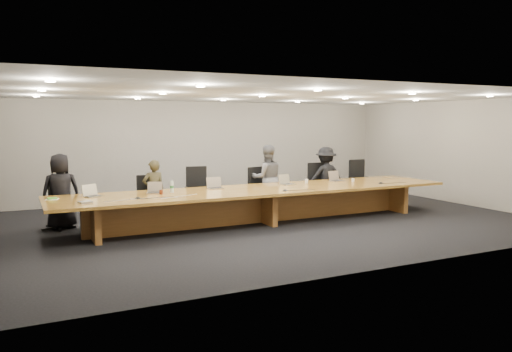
# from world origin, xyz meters

# --- Properties ---
(ground) EXTENTS (12.00, 12.00, 0.00)m
(ground) POSITION_xyz_m (0.00, 0.00, 0.00)
(ground) COLOR black
(ground) RESTS_ON ground
(back_wall) EXTENTS (12.00, 0.02, 2.80)m
(back_wall) POSITION_xyz_m (0.00, 4.00, 1.40)
(back_wall) COLOR beige
(back_wall) RESTS_ON ground
(conference_table) EXTENTS (9.00, 1.80, 0.75)m
(conference_table) POSITION_xyz_m (0.00, 0.00, 0.52)
(conference_table) COLOR #8C5D1E
(conference_table) RESTS_ON ground
(chair_far_left) EXTENTS (0.67, 0.67, 1.06)m
(chair_far_left) POSITION_xyz_m (-4.13, 1.18, 0.53)
(chair_far_left) COLOR black
(chair_far_left) RESTS_ON ground
(chair_left) EXTENTS (0.54, 0.54, 1.05)m
(chair_left) POSITION_xyz_m (-2.24, 1.16, 0.52)
(chair_left) COLOR black
(chair_left) RESTS_ON ground
(chair_mid_left) EXTENTS (0.66, 0.66, 1.19)m
(chair_mid_left) POSITION_xyz_m (-1.00, 1.33, 0.59)
(chair_mid_left) COLOR black
(chair_mid_left) RESTS_ON ground
(chair_mid_right) EXTENTS (0.71, 0.71, 1.13)m
(chair_mid_right) POSITION_xyz_m (0.58, 1.18, 0.56)
(chair_mid_right) COLOR black
(chair_mid_right) RESTS_ON ground
(chair_right) EXTENTS (0.62, 0.62, 1.17)m
(chair_right) POSITION_xyz_m (2.31, 1.16, 0.59)
(chair_right) COLOR black
(chair_right) RESTS_ON ground
(chair_far_right) EXTENTS (0.62, 0.62, 1.20)m
(chair_far_right) POSITION_xyz_m (3.71, 1.23, 0.60)
(chair_far_right) COLOR black
(chair_far_right) RESTS_ON ground
(person_a) EXTENTS (0.78, 0.52, 1.57)m
(person_a) POSITION_xyz_m (-4.06, 1.23, 0.79)
(person_a) COLOR black
(person_a) RESTS_ON ground
(person_b) EXTENTS (0.51, 0.35, 1.38)m
(person_b) POSITION_xyz_m (-2.12, 1.17, 0.69)
(person_b) COLOR #36311D
(person_b) RESTS_ON ground
(person_c) EXTENTS (0.93, 0.80, 1.65)m
(person_c) POSITION_xyz_m (0.75, 1.21, 0.82)
(person_c) COLOR #5D5D60
(person_c) RESTS_ON ground
(person_d) EXTENTS (1.09, 0.74, 1.56)m
(person_d) POSITION_xyz_m (2.48, 1.18, 0.78)
(person_d) COLOR black
(person_d) RESTS_ON ground
(laptop_a) EXTENTS (0.38, 0.34, 0.25)m
(laptop_a) POSITION_xyz_m (-3.54, 0.35, 0.87)
(laptop_a) COLOR tan
(laptop_a) RESTS_ON conference_table
(laptop_b) EXTENTS (0.36, 0.32, 0.24)m
(laptop_b) POSITION_xyz_m (-2.33, 0.31, 0.87)
(laptop_b) COLOR tan
(laptop_b) RESTS_ON conference_table
(laptop_c) EXTENTS (0.34, 0.26, 0.26)m
(laptop_c) POSITION_xyz_m (-0.94, 0.42, 0.88)
(laptop_c) COLOR tan
(laptop_c) RESTS_ON conference_table
(laptop_d) EXTENTS (0.37, 0.30, 0.25)m
(laptop_d) POSITION_xyz_m (0.85, 0.35, 0.88)
(laptop_d) COLOR #C0B493
(laptop_d) RESTS_ON conference_table
(laptop_e) EXTENTS (0.37, 0.30, 0.26)m
(laptop_e) POSITION_xyz_m (2.31, 0.42, 0.88)
(laptop_e) COLOR tan
(laptop_e) RESTS_ON conference_table
(water_bottle) EXTENTS (0.10, 0.10, 0.24)m
(water_bottle) POSITION_xyz_m (-1.97, 0.26, 0.87)
(water_bottle) COLOR silver
(water_bottle) RESTS_ON conference_table
(amber_mug) EXTENTS (0.08, 0.08, 0.09)m
(amber_mug) POSITION_xyz_m (-2.24, 0.11, 0.80)
(amber_mug) COLOR maroon
(amber_mug) RESTS_ON conference_table
(paper_cup_near) EXTENTS (0.11, 0.11, 0.10)m
(paper_cup_near) POSITION_xyz_m (1.40, 0.40, 0.80)
(paper_cup_near) COLOR white
(paper_cup_near) RESTS_ON conference_table
(paper_cup_far) EXTENTS (0.09, 0.09, 0.08)m
(paper_cup_far) POSITION_xyz_m (2.59, 0.15, 0.79)
(paper_cup_far) COLOR white
(paper_cup_far) RESTS_ON conference_table
(notepad) EXTENTS (0.26, 0.23, 0.01)m
(notepad) POSITION_xyz_m (-4.29, 0.33, 0.76)
(notepad) COLOR white
(notepad) RESTS_ON conference_table
(lime_gadget) EXTENTS (0.18, 0.12, 0.03)m
(lime_gadget) POSITION_xyz_m (-4.28, 0.31, 0.78)
(lime_gadget) COLOR #5AC534
(lime_gadget) RESTS_ON notepad
(av_box) EXTENTS (0.26, 0.23, 0.03)m
(av_box) POSITION_xyz_m (-3.78, -0.40, 0.77)
(av_box) COLOR #A7A7AC
(av_box) RESTS_ON conference_table
(mic_left) EXTENTS (0.15, 0.15, 0.03)m
(mic_left) POSITION_xyz_m (-2.81, -0.29, 0.77)
(mic_left) COLOR black
(mic_left) RESTS_ON conference_table
(mic_center) EXTENTS (0.16, 0.16, 0.03)m
(mic_center) POSITION_xyz_m (0.27, -0.56, 0.77)
(mic_center) COLOR black
(mic_center) RESTS_ON conference_table
(mic_right) EXTENTS (0.14, 0.14, 0.03)m
(mic_right) POSITION_xyz_m (2.96, -0.44, 0.77)
(mic_right) COLOR black
(mic_right) RESTS_ON conference_table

